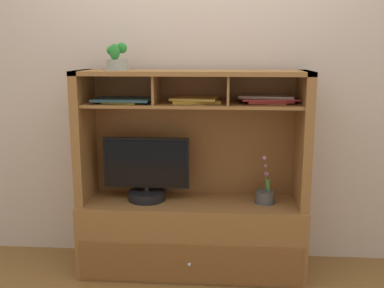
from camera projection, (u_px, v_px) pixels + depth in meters
floor_plane at (192, 269)px, 3.21m from camera, size 6.00×6.00×0.02m
back_wall at (195, 71)px, 3.18m from camera, size 6.00×0.02×2.80m
media_console at (192, 212)px, 3.13m from camera, size 1.55×0.50×1.41m
tv_monitor at (146, 175)px, 3.09m from camera, size 0.60×0.26×0.45m
potted_orchid at (265, 196)px, 3.06m from camera, size 0.15×0.15×0.33m
magazine_stack_left at (123, 100)px, 2.97m from camera, size 0.39×0.27×0.03m
magazine_stack_centre at (195, 100)px, 3.00m from camera, size 0.34×0.29×0.04m
magazine_stack_right at (267, 99)px, 2.97m from camera, size 0.40×0.30×0.05m
potted_succulent at (117, 60)px, 2.96m from camera, size 0.16×0.16×0.18m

